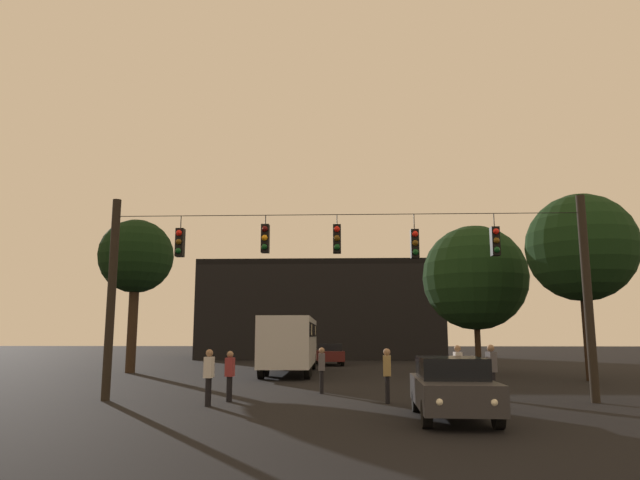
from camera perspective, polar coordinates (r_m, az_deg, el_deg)
ground_plane at (r=31.22m, az=2.50°, el=-13.28°), size 168.00×168.00×0.00m
overhead_signal_span at (r=18.76m, az=2.30°, el=-3.76°), size 15.78×0.44×6.63m
city_bus at (r=32.35m, az=-2.92°, el=-9.84°), size 2.69×11.03×3.00m
car_near_right at (r=15.21m, az=13.01°, el=-14.05°), size 1.99×4.40×1.52m
car_far_left at (r=41.46m, az=0.95°, el=-11.25°), size 2.19×4.46×1.52m
pedestrian_crossing_left at (r=17.87m, az=-11.02°, el=-12.95°), size 0.26×0.37×1.66m
pedestrian_crossing_center at (r=21.01m, az=13.59°, el=-12.19°), size 0.26×0.37×1.73m
pedestrian_crossing_right at (r=21.32m, az=0.17°, el=-12.57°), size 0.25×0.37×1.64m
pedestrian_near_bus at (r=18.97m, az=-8.98°, el=-12.96°), size 0.27×0.38×1.58m
pedestrian_trailing at (r=20.17m, az=16.72°, el=-12.11°), size 0.32×0.41×1.77m
pedestrian_far_side at (r=18.37m, az=6.70°, el=-12.94°), size 0.27×0.38×1.67m
corner_building at (r=56.08m, az=0.22°, el=-7.17°), size 21.62×13.83×8.69m
tree_left_silhouette at (r=34.55m, az=15.17°, el=-3.63°), size 6.05×6.05×8.43m
tree_behind_building at (r=30.13m, az=24.58°, el=-0.71°), size 5.16×5.16×8.82m
tree_right_far at (r=34.91m, az=-17.85°, el=-1.66°), size 4.27×4.27×8.76m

